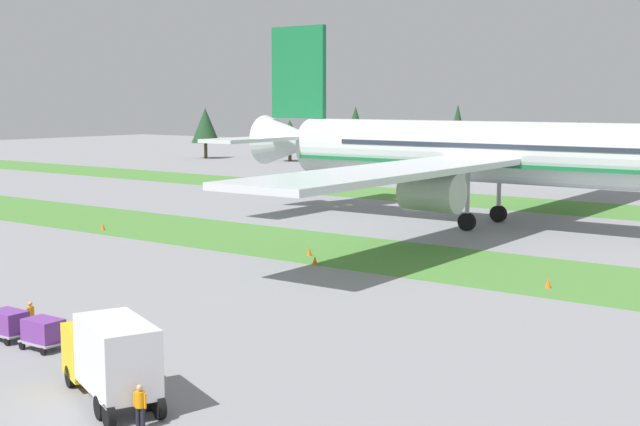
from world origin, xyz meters
The scene contains 12 objects.
grass_strip_near centered at (0.00, 43.79, 0.00)m, with size 320.00×13.56×0.01m, color #4C8438.
grass_strip_far centered at (0.00, 82.91, 0.00)m, with size 320.00×13.56×0.01m, color #4C8438.
airliner centered at (5.92, 63.32, 7.37)m, with size 59.97×73.55×20.57m.
cargo_dolly_lead centered at (2.39, 11.14, 0.92)m, with size 2.24×1.56×1.55m.
cargo_dolly_second centered at (5.29, 11.23, 0.92)m, with size 2.24×1.56×1.55m.
catering_truck centered at (13.93, 8.35, 1.95)m, with size 7.30×4.80×3.58m.
ground_crew_marshaller centered at (2.21, 12.61, 0.95)m, with size 0.36×0.55×1.74m.
ground_crew_loader centered at (17.24, 6.99, 0.95)m, with size 0.54×0.36×1.74m.
taxiway_marker_0 centered at (-0.10, 40.01, 0.34)m, with size 0.44×0.44×0.69m, color orange.
taxiway_marker_1 centered at (2.56, 37.27, 0.33)m, with size 0.44×0.44×0.65m, color orange.
taxiway_marker_2 centered at (-24.31, 38.97, 0.33)m, with size 0.44×0.44×0.66m, color orange.
taxiway_marker_3 centered at (19.96, 40.01, 0.32)m, with size 0.44×0.44×0.65m, color orange.
Camera 1 is at (41.55, -14.06, 12.40)m, focal length 48.46 mm.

